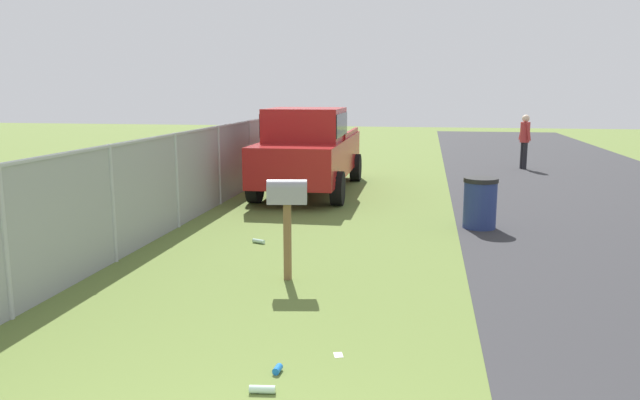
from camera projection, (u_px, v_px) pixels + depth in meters
name	position (u px, v px, depth m)	size (l,w,h in m)	color
mailbox	(287.00, 200.00, 8.06)	(0.28, 0.55, 1.36)	brown
pickup_truck	(309.00, 148.00, 15.09)	(5.62, 2.18, 2.09)	maroon
trash_bin	(480.00, 203.00, 11.23)	(0.63, 0.63, 0.94)	navy
pedestrian	(525.00, 138.00, 19.53)	(0.46, 0.33, 1.73)	black
fence_section	(176.00, 177.00, 11.23)	(14.19, 0.07, 1.75)	#9EA3A8
litter_bottle_by_mailbox	(262.00, 389.00, 5.16)	(0.07, 0.07, 0.22)	#B2D8BF
litter_bottle_far_scatter	(259.00, 241.00, 10.18)	(0.07, 0.07, 0.22)	#B2D8BF
litter_wrapper_midfield_b	(338.00, 355.00, 5.90)	(0.12, 0.08, 0.01)	silver
litter_can_near_hydrant	(278.00, 369.00, 5.53)	(0.07, 0.07, 0.12)	blue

